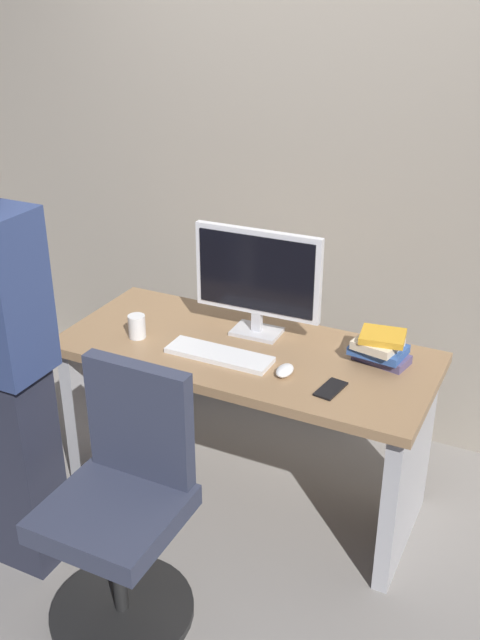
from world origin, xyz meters
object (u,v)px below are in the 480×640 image
at_px(cup_near_keyboard, 137,326).
at_px(cell_phone, 331,389).
at_px(keyboard, 219,355).
at_px(mouse, 285,370).
at_px(book_stack, 380,348).
at_px(office_chair, 123,511).
at_px(desk, 245,395).
at_px(monitor, 257,277).

xyz_separation_m(cup_near_keyboard, cell_phone, (0.86, -0.05, -0.05)).
distance_m(keyboard, mouse, 0.29).
relative_size(keyboard, book_stack, 1.83).
height_order(office_chair, book_stack, office_chair).
bearing_deg(desk, keyboard, -119.97).
relative_size(keyboard, cup_near_keyboard, 4.38).
distance_m(office_chair, keyboard, 0.71).
height_order(desk, cell_phone, cell_phone).
distance_m(office_chair, book_stack, 1.13).
distance_m(monitor, keyboard, 0.36).
xyz_separation_m(office_chair, cup_near_keyboard, (-0.34, 0.64, 0.35)).
bearing_deg(keyboard, monitor, 79.61).
xyz_separation_m(monitor, cell_phone, (0.43, -0.29, -0.25)).
xyz_separation_m(office_chair, cell_phone, (0.53, 0.59, 0.31)).
bearing_deg(desk, cell_phone, -19.94).
xyz_separation_m(mouse, cup_near_keyboard, (-0.67, 0.02, 0.03)).
distance_m(office_chair, cup_near_keyboard, 0.80).
bearing_deg(cup_near_keyboard, keyboard, -0.61).
relative_size(monitor, cup_near_keyboard, 5.50).
distance_m(desk, keyboard, 0.26).
height_order(office_chair, keyboard, office_chair).
xyz_separation_m(monitor, cup_near_keyboard, (-0.43, -0.25, -0.21)).
height_order(keyboard, cell_phone, keyboard).
bearing_deg(monitor, mouse, -47.83).
bearing_deg(cup_near_keyboard, desk, 13.12).
bearing_deg(keyboard, desk, 59.96).
relative_size(monitor, book_stack, 2.30).
xyz_separation_m(desk, cup_near_keyboard, (-0.45, -0.10, 0.27)).
bearing_deg(monitor, cup_near_keyboard, -150.15).
relative_size(mouse, book_stack, 0.43).
xyz_separation_m(keyboard, cup_near_keyboard, (-0.39, 0.00, 0.04)).
bearing_deg(book_stack, desk, -165.96).
relative_size(desk, keyboard, 3.53).
bearing_deg(mouse, cup_near_keyboard, 178.58).
bearing_deg(monitor, book_stack, -1.56).
bearing_deg(mouse, book_stack, 40.56).
distance_m(cup_near_keyboard, book_stack, 0.99).
relative_size(desk, cup_near_keyboard, 15.46).
xyz_separation_m(mouse, cell_phone, (0.19, -0.03, -0.01)).
bearing_deg(keyboard, cup_near_keyboard, 179.32).
bearing_deg(monitor, office_chair, -95.96).
xyz_separation_m(keyboard, mouse, (0.28, -0.01, 0.01)).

